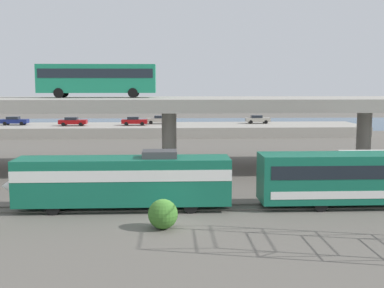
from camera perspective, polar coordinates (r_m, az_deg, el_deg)
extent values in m
plane|color=#605B54|center=(30.96, -2.65, -9.47)|extent=(260.00, 260.00, 0.00)
cube|color=#59544C|center=(34.07, -2.66, -7.82)|extent=(110.00, 0.12, 0.12)
cube|color=#59544C|center=(35.52, -2.66, -7.20)|extent=(110.00, 0.12, 0.12)
cube|color=#14664C|center=(34.50, -8.02, -4.25)|extent=(14.90, 3.00, 3.20)
cube|color=white|center=(34.39, -8.04, -3.31)|extent=(14.90, 3.04, 0.77)
cone|color=white|center=(36.03, -19.94, -4.64)|extent=(2.03, 2.85, 2.85)
cube|color=black|center=(35.38, -17.66, -2.75)|extent=(2.03, 2.70, 1.02)
cube|color=#3F3F42|center=(34.04, -3.82, -1.19)|extent=(2.40, 1.80, 0.50)
cylinder|color=black|center=(34.30, -16.02, -7.26)|extent=(0.96, 0.18, 0.96)
cylinder|color=black|center=(36.86, -15.05, -6.24)|extent=(0.96, 0.18, 0.96)
cylinder|color=black|center=(33.41, -0.15, -7.36)|extent=(0.96, 0.18, 0.96)
cylinder|color=black|center=(36.03, -0.34, -6.29)|extent=(0.96, 0.18, 0.96)
cylinder|color=black|center=(34.99, 14.91, -6.98)|extent=(0.92, 0.18, 0.92)
cylinder|color=black|center=(37.50, 13.66, -6.00)|extent=(0.92, 0.18, 0.92)
cube|color=#9E998E|center=(49.72, -2.72, 4.72)|extent=(96.00, 12.29, 1.23)
cylinder|color=#9E998E|center=(50.01, -2.70, 0.49)|extent=(1.50, 1.50, 6.17)
cylinder|color=#9E998E|center=(54.00, 19.50, 0.57)|extent=(1.50, 1.50, 6.17)
cube|color=#197A56|center=(51.38, -11.06, 7.54)|extent=(12.00, 2.55, 2.90)
cube|color=black|center=(51.39, -11.07, 8.12)|extent=(11.52, 2.59, 0.93)
cube|color=black|center=(50.87, -4.36, 8.05)|extent=(0.08, 2.30, 1.74)
cylinder|color=black|center=(52.19, -6.76, 6.02)|extent=(1.00, 0.26, 1.00)
cylinder|color=black|center=(49.77, -6.96, 5.97)|extent=(1.00, 0.26, 1.00)
cylinder|color=black|center=(53.23, -14.82, 5.85)|extent=(1.00, 0.26, 1.00)
cylinder|color=black|center=(50.87, -15.39, 5.79)|extent=(1.00, 0.26, 1.00)
cube|color=maroon|center=(43.35, 15.57, -2.98)|extent=(2.00, 2.30, 2.00)
cube|color=silver|center=(44.52, 19.87, -2.49)|extent=(4.60, 2.30, 2.60)
cylinder|color=black|center=(42.61, 16.36, -4.55)|extent=(0.88, 0.28, 0.88)
cylinder|color=black|center=(44.64, 15.45, -4.00)|extent=(0.88, 0.28, 0.88)
cylinder|color=black|center=(44.16, 21.55, -4.36)|extent=(0.88, 0.28, 0.88)
cylinder|color=black|center=(46.12, 20.44, -3.84)|extent=(0.88, 0.28, 0.88)
cube|color=#9E998E|center=(85.05, -2.69, 1.69)|extent=(67.17, 12.70, 1.72)
cube|color=maroon|center=(85.23, -13.80, 2.54)|extent=(4.66, 1.84, 0.70)
cube|color=#1E232B|center=(85.23, -13.97, 2.93)|extent=(2.05, 1.62, 0.48)
cylinder|color=black|center=(85.85, -12.73, 2.36)|extent=(0.64, 0.20, 0.64)
cylinder|color=black|center=(84.13, -12.94, 2.26)|extent=(0.64, 0.20, 0.64)
cylinder|color=black|center=(86.40, -14.63, 2.34)|extent=(0.64, 0.20, 0.64)
cylinder|color=black|center=(84.69, -14.87, 2.24)|extent=(0.64, 0.20, 0.64)
cube|color=#9E998C|center=(87.06, -3.94, 2.81)|extent=(4.36, 1.80, 0.70)
cube|color=#1E232B|center=(87.01, -3.80, 3.20)|extent=(1.92, 1.58, 0.48)
cylinder|color=black|center=(86.27, -4.85, 2.53)|extent=(0.64, 0.20, 0.64)
cylinder|color=black|center=(87.97, -4.81, 2.62)|extent=(0.64, 0.20, 0.64)
cylinder|color=black|center=(86.21, -3.05, 2.55)|extent=(0.64, 0.20, 0.64)
cylinder|color=black|center=(87.92, -3.04, 2.63)|extent=(0.64, 0.20, 0.64)
cube|color=navy|center=(89.76, -20.09, 2.53)|extent=(4.56, 1.82, 0.70)
cube|color=#1E232B|center=(89.79, -20.25, 2.90)|extent=(2.01, 1.60, 0.48)
cylinder|color=black|center=(90.20, -19.06, 2.37)|extent=(0.64, 0.20, 0.64)
cylinder|color=black|center=(88.55, -19.38, 2.27)|extent=(0.64, 0.20, 0.64)
cylinder|color=black|center=(91.04, -20.77, 2.34)|extent=(0.64, 0.20, 0.64)
cylinder|color=black|center=(89.40, -21.11, 2.24)|extent=(0.64, 0.20, 0.64)
cube|color=#9E998C|center=(88.56, 7.71, 2.84)|extent=(4.37, 1.73, 0.70)
cube|color=#1E232B|center=(88.48, 7.58, 3.22)|extent=(1.92, 1.52, 0.48)
cylinder|color=black|center=(89.64, 8.47, 2.65)|extent=(0.64, 0.20, 0.64)
cylinder|color=black|center=(88.04, 8.67, 2.57)|extent=(0.64, 0.20, 0.64)
cylinder|color=black|center=(89.16, 6.76, 2.66)|extent=(0.64, 0.20, 0.64)
cylinder|color=black|center=(87.55, 6.93, 2.57)|extent=(0.64, 0.20, 0.64)
cube|color=maroon|center=(84.35, -6.76, 2.64)|extent=(4.37, 1.87, 0.70)
cube|color=#1E232B|center=(84.32, -6.92, 3.04)|extent=(1.92, 1.64, 0.48)
cylinder|color=black|center=(85.17, -5.81, 2.46)|extent=(0.64, 0.20, 0.64)
cylinder|color=black|center=(83.40, -5.87, 2.37)|extent=(0.64, 0.20, 0.64)
cylinder|color=black|center=(85.36, -7.63, 2.45)|extent=(0.64, 0.20, 0.64)
cylinder|color=black|center=(83.60, -7.73, 2.35)|extent=(0.64, 0.20, 0.64)
cube|color=navy|center=(108.04, -2.69, 2.38)|extent=(140.00, 36.00, 0.01)
sphere|color=#397028|center=(29.96, -3.43, -8.21)|extent=(1.84, 1.84, 1.84)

